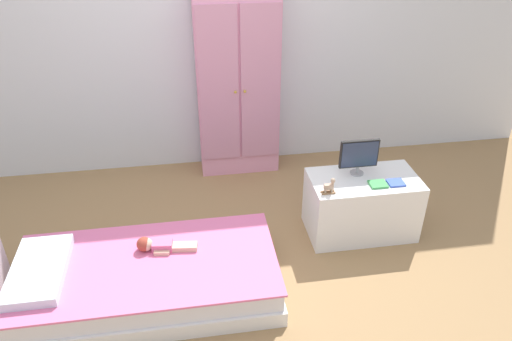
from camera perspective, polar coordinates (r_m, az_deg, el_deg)
ground_plane at (r=3.46m, az=-4.19°, el=-11.80°), size 10.00×10.00×0.02m
back_wall at (r=4.23m, az=-6.99°, el=17.33°), size 6.40×0.05×2.70m
bed at (r=3.28m, az=-12.61°, el=-12.30°), size 1.67×0.83×0.26m
pillow at (r=3.30m, az=-24.19°, el=-10.64°), size 0.32×0.59×0.06m
doll at (r=3.25m, az=-11.72°, el=-8.58°), size 0.39×0.14×0.10m
wardrobe at (r=4.24m, az=-2.15°, el=10.01°), size 0.70×0.30×1.63m
tv_stand at (r=3.74m, az=12.28°, el=-3.99°), size 0.80×0.44×0.47m
tv_monitor at (r=3.58m, az=12.02°, el=1.78°), size 0.29×0.10×0.27m
rocking_horse_toy at (r=3.37m, az=8.66°, el=-1.85°), size 0.10×0.04×0.12m
book_green at (r=3.55m, az=14.15°, el=-1.57°), size 0.12×0.10×0.02m
book_blue at (r=3.60m, az=16.12°, el=-1.39°), size 0.12×0.10×0.01m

